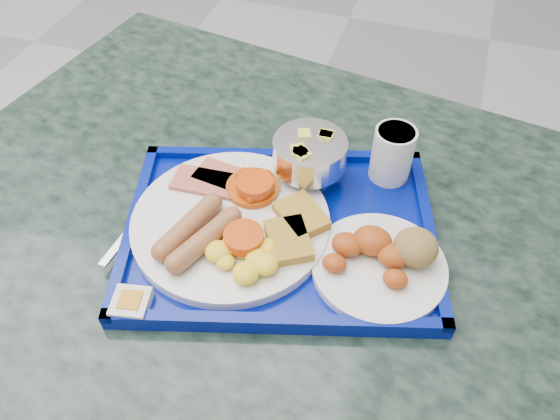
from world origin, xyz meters
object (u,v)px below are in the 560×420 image
at_px(tray, 280,232).
at_px(bread_plate, 384,258).
at_px(juice_cup, 393,152).
at_px(fruit_bowl, 310,154).
at_px(main_plate, 235,223).
at_px(table, 302,307).

relative_size(tray, bread_plate, 2.82).
bearing_deg(juice_cup, fruit_bowl, -158.60).
height_order(bread_plate, fruit_bowl, fruit_bowl).
relative_size(main_plate, bread_plate, 1.57).
distance_m(bread_plate, fruit_bowl, 0.19).
bearing_deg(table, juice_cup, 57.61).
xyz_separation_m(tray, juice_cup, (0.12, 0.15, 0.05)).
distance_m(fruit_bowl, juice_cup, 0.12).
height_order(main_plate, juice_cup, juice_cup).
xyz_separation_m(bread_plate, juice_cup, (-0.02, 0.17, 0.03)).
bearing_deg(fruit_bowl, main_plate, -117.27).
distance_m(bread_plate, juice_cup, 0.18).
height_order(bread_plate, juice_cup, juice_cup).
bearing_deg(main_plate, tray, 19.46).
bearing_deg(table, bread_plate, -16.95).
distance_m(table, juice_cup, 0.30).
height_order(table, bread_plate, bread_plate).
xyz_separation_m(table, fruit_bowl, (-0.03, 0.10, 0.26)).
bearing_deg(fruit_bowl, table, -75.25).
relative_size(tray, main_plate, 1.80).
distance_m(main_plate, fruit_bowl, 0.15).
relative_size(table, bread_plate, 7.50).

